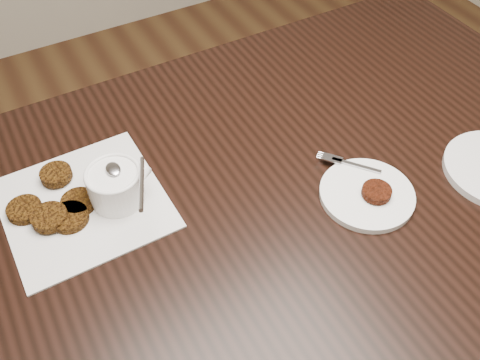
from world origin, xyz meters
name	(u,v)px	position (x,y,z in m)	size (l,w,h in m)	color
table	(260,305)	(-0.06, 0.09, 0.38)	(1.53, 0.98, 0.75)	black
napkin	(84,204)	(-0.35, 0.25, 0.75)	(0.28, 0.28, 0.00)	silver
sauce_ramekin	(112,173)	(-0.29, 0.23, 0.82)	(0.13, 0.13, 0.14)	white
patty_cluster	(61,205)	(-0.39, 0.25, 0.76)	(0.22, 0.22, 0.02)	#5C370C
plate_with_patty	(367,192)	(0.11, 0.01, 0.76)	(0.17, 0.17, 0.03)	white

